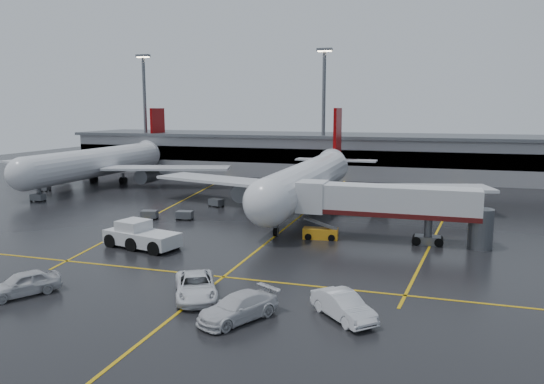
% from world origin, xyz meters
% --- Properties ---
extents(ground, '(220.00, 220.00, 0.00)m').
position_xyz_m(ground, '(0.00, 0.00, 0.00)').
color(ground, black).
rests_on(ground, ground).
extents(apron_line_centre, '(0.25, 90.00, 0.02)m').
position_xyz_m(apron_line_centre, '(0.00, 0.00, 0.01)').
color(apron_line_centre, gold).
rests_on(apron_line_centre, ground).
extents(apron_line_stop, '(60.00, 0.25, 0.02)m').
position_xyz_m(apron_line_stop, '(0.00, -22.00, 0.01)').
color(apron_line_stop, gold).
rests_on(apron_line_stop, ground).
extents(apron_line_left, '(9.99, 69.35, 0.02)m').
position_xyz_m(apron_line_left, '(-20.00, 10.00, 0.01)').
color(apron_line_left, gold).
rests_on(apron_line_left, ground).
extents(apron_line_right, '(7.57, 69.64, 0.02)m').
position_xyz_m(apron_line_right, '(18.00, 10.00, 0.01)').
color(apron_line_right, gold).
rests_on(apron_line_right, ground).
extents(terminal, '(122.00, 19.00, 8.60)m').
position_xyz_m(terminal, '(0.00, 47.93, 4.32)').
color(terminal, gray).
rests_on(terminal, ground).
extents(light_mast_left, '(3.00, 1.20, 25.45)m').
position_xyz_m(light_mast_left, '(-45.00, 42.00, 14.47)').
color(light_mast_left, '#595B60').
rests_on(light_mast_left, ground).
extents(light_mast_mid, '(3.00, 1.20, 25.45)m').
position_xyz_m(light_mast_mid, '(-5.00, 42.00, 14.47)').
color(light_mast_mid, '#595B60').
rests_on(light_mast_mid, ground).
extents(main_airliner, '(48.80, 45.60, 14.10)m').
position_xyz_m(main_airliner, '(0.00, 9.70, 4.21)').
color(main_airliner, silver).
rests_on(main_airliner, ground).
extents(second_airliner, '(48.80, 45.60, 14.10)m').
position_xyz_m(second_airliner, '(-42.00, 21.70, 4.21)').
color(second_airliner, silver).
rests_on(second_airliner, ground).
extents(jet_bridge, '(19.90, 3.40, 6.05)m').
position_xyz_m(jet_bridge, '(11.87, -6.00, 3.93)').
color(jet_bridge, silver).
rests_on(jet_bridge, ground).
extents(pushback_tractor, '(8.35, 4.89, 2.80)m').
position_xyz_m(pushback_tractor, '(-11.54, -15.78, 1.12)').
color(pushback_tractor, silver).
rests_on(pushback_tractor, ground).
extents(belt_loader, '(3.87, 2.11, 2.35)m').
position_xyz_m(belt_loader, '(4.97, -6.89, 0.58)').
color(belt_loader, orange).
rests_on(belt_loader, ground).
extents(service_van_a, '(5.51, 6.92, 1.75)m').
position_xyz_m(service_van_a, '(-0.08, -27.02, 0.87)').
color(service_van_a, white).
rests_on(service_van_a, ground).
extents(service_van_b, '(5.00, 6.36, 1.72)m').
position_xyz_m(service_van_b, '(4.35, -29.91, 0.86)').
color(service_van_b, silver).
rests_on(service_van_b, ground).
extents(service_van_c, '(5.12, 5.19, 1.78)m').
position_xyz_m(service_van_c, '(10.92, -27.65, 0.89)').
color(service_van_c, silver).
rests_on(service_van_c, ground).
extents(service_van_d, '(4.59, 5.63, 1.81)m').
position_xyz_m(service_van_d, '(-12.62, -30.42, 0.90)').
color(service_van_d, silver).
rests_on(service_van_d, ground).
extents(baggage_cart_a, '(2.18, 1.60, 1.12)m').
position_xyz_m(baggage_cart_a, '(-13.36, -2.45, 0.63)').
color(baggage_cart_a, '#595B60').
rests_on(baggage_cart_a, ground).
extents(baggage_cart_b, '(2.24, 1.71, 1.12)m').
position_xyz_m(baggage_cart_b, '(-17.78, -3.46, 0.63)').
color(baggage_cart_b, '#595B60').
rests_on(baggage_cart_b, ground).
extents(baggage_cart_c, '(2.34, 1.95, 1.12)m').
position_xyz_m(baggage_cart_c, '(-13.12, 6.96, 0.63)').
color(baggage_cart_c, '#595B60').
rests_on(baggage_cart_c, ground).
extents(baggage_cart_d, '(2.09, 1.45, 1.12)m').
position_xyz_m(baggage_cart_d, '(-46.70, 11.35, 0.63)').
color(baggage_cart_d, '#595B60').
rests_on(baggage_cart_d, ground).
extents(baggage_cart_e, '(2.05, 1.37, 1.12)m').
position_xyz_m(baggage_cart_e, '(-40.52, 2.93, 0.63)').
color(baggage_cart_e, '#595B60').
rests_on(baggage_cart_e, ground).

